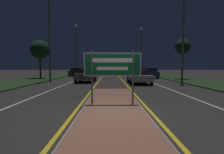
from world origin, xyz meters
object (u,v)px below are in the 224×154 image
at_px(car_receding_0, 139,76).
at_px(streetlight_left_far, 76,43).
at_px(car_approaching_1, 76,72).
at_px(warning_sign, 182,68).
at_px(highway_sign, 112,66).
at_px(streetlight_left_near, 49,18).
at_px(streetlight_right_near, 183,24).
at_px(car_receding_1, 150,73).
at_px(streetlight_right_far, 141,43).
at_px(car_approaching_0, 86,75).

bearing_deg(car_receding_0, streetlight_left_far, 118.90).
height_order(car_approaching_1, warning_sign, warning_sign).
bearing_deg(streetlight_left_far, highway_sign, -76.02).
height_order(streetlight_left_near, car_receding_0, streetlight_left_near).
xyz_separation_m(streetlight_left_near, warning_sign, (14.86, 2.23, -5.19)).
height_order(streetlight_right_near, warning_sign, streetlight_right_near).
bearing_deg(streetlight_right_near, car_approaching_1, 131.42).
height_order(streetlight_left_near, streetlight_left_far, streetlight_left_near).
relative_size(streetlight_left_near, car_receding_0, 2.37).
bearing_deg(streetlight_right_near, warning_sign, 67.40).
bearing_deg(car_receding_0, car_receding_1, 70.77).
height_order(highway_sign, warning_sign, warning_sign).
xyz_separation_m(streetlight_right_far, warning_sign, (2.20, -15.34, -4.93)).
xyz_separation_m(streetlight_right_near, car_approaching_1, (-12.60, 14.28, -4.83)).
xyz_separation_m(streetlight_right_far, car_approaching_0, (-8.91, -17.46, -5.60)).
relative_size(streetlight_left_near, car_approaching_1, 2.17).
xyz_separation_m(highway_sign, streetlight_right_far, (6.29, 28.83, 4.73)).
height_order(highway_sign, car_approaching_0, highway_sign).
bearing_deg(car_approaching_0, car_receding_0, -20.62).
bearing_deg(streetlight_right_near, streetlight_left_far, 127.98).
relative_size(highway_sign, streetlight_right_near, 0.25).
bearing_deg(warning_sign, highway_sign, -122.19).
bearing_deg(warning_sign, car_approaching_1, 145.57).
bearing_deg(car_receding_1, warning_sign, -55.79).
height_order(streetlight_left_far, streetlight_right_near, streetlight_left_far).
distance_m(streetlight_right_far, car_receding_1, 12.43).
xyz_separation_m(streetlight_left_near, car_approaching_1, (0.43, 12.12, -5.88)).
distance_m(car_approaching_0, car_approaching_1, 12.47).
xyz_separation_m(streetlight_right_far, car_approaching_1, (-12.23, -5.44, -5.63)).
xyz_separation_m(car_receding_0, car_approaching_0, (-5.29, 1.99, 0.05)).
distance_m(streetlight_left_near, streetlight_left_far, 14.64).
bearing_deg(warning_sign, streetlight_left_near, -171.47).
relative_size(highway_sign, car_approaching_1, 0.49).
height_order(car_receding_0, car_approaching_0, car_approaching_0).
height_order(car_approaching_0, warning_sign, warning_sign).
relative_size(streetlight_left_far, streetlight_right_near, 1.00).
bearing_deg(car_receding_1, car_approaching_0, -142.12).
distance_m(streetlight_left_far, car_approaching_1, 5.91).
height_order(car_receding_1, warning_sign, warning_sign).
xyz_separation_m(highway_sign, streetlight_right_near, (6.66, 9.10, 3.93)).
relative_size(streetlight_left_near, streetlight_right_near, 1.08).
height_order(streetlight_left_near, car_receding_1, streetlight_left_near).
bearing_deg(car_approaching_0, streetlight_left_near, -178.43).
xyz_separation_m(streetlight_left_near, car_receding_1, (11.96, 6.49, -5.85)).
distance_m(car_receding_0, car_approaching_1, 16.44).
distance_m(streetlight_left_near, warning_sign, 15.90).
bearing_deg(highway_sign, car_receding_0, 74.09).
bearing_deg(warning_sign, streetlight_right_near, -112.60).
xyz_separation_m(streetlight_right_far, car_receding_1, (-0.70, -11.07, -5.60)).
distance_m(highway_sign, streetlight_right_near, 11.94).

